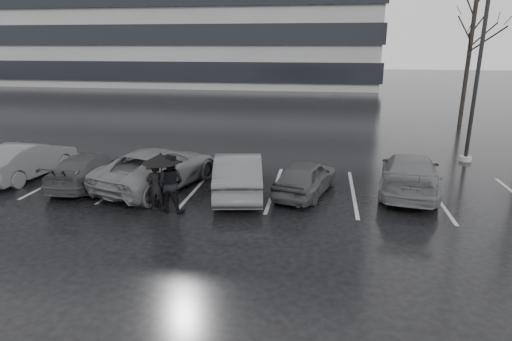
{
  "coord_description": "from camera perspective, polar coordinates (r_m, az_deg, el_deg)",
  "views": [
    {
      "loc": [
        2.23,
        -12.11,
        5.06
      ],
      "look_at": [
        0.16,
        1.0,
        1.1
      ],
      "focal_mm": 30.0,
      "sensor_mm": 36.0,
      "label": 1
    }
  ],
  "objects": [
    {
      "name": "umbrella",
      "position": [
        13.17,
        -12.59,
        1.6
      ],
      "size": [
        1.13,
        1.13,
        1.91
      ],
      "color": "black",
      "rests_on": "ground"
    },
    {
      "name": "lamp_post",
      "position": [
        20.75,
        27.65,
        12.8
      ],
      "size": [
        0.52,
        0.52,
        9.49
      ],
      "rotation": [
        0.0,
        0.0,
        0.01
      ],
      "color": "gray",
      "rests_on": "ground"
    },
    {
      "name": "pedestrian_left",
      "position": [
        13.58,
        -13.15,
        -2.17
      ],
      "size": [
        0.63,
        0.46,
        1.58
      ],
      "primitive_type": "imported",
      "rotation": [
        0.0,
        0.0,
        3.3
      ],
      "color": "black",
      "rests_on": "ground"
    },
    {
      "name": "car_east",
      "position": [
        15.89,
        19.79,
        -0.36
      ],
      "size": [
        2.71,
        5.02,
        1.38
      ],
      "primitive_type": "imported",
      "rotation": [
        0.0,
        0.0,
        2.97
      ],
      "color": "#454547",
      "rests_on": "ground"
    },
    {
      "name": "stall_stripes",
      "position": [
        15.76,
        -2.6,
        -2.13
      ],
      "size": [
        19.72,
        5.0,
        0.0
      ],
      "color": "#9F9FA2",
      "rests_on": "ground"
    },
    {
      "name": "pedestrian_right",
      "position": [
        13.42,
        -11.36,
        -1.69
      ],
      "size": [
        0.97,
        0.79,
        1.84
      ],
      "primitive_type": "imported",
      "rotation": [
        0.0,
        0.0,
        3.03
      ],
      "color": "black",
      "rests_on": "ground"
    },
    {
      "name": "car_west_d",
      "position": [
        18.89,
        -28.17,
        1.25
      ],
      "size": [
        1.89,
        4.35,
        1.39
      ],
      "primitive_type": "imported",
      "rotation": [
        0.0,
        0.0,
        3.04
      ],
      "color": "#303032",
      "rests_on": "ground"
    },
    {
      "name": "car_main",
      "position": [
        14.88,
        6.64,
        -0.92
      ],
      "size": [
        2.38,
        3.83,
        1.22
      ],
      "primitive_type": "imported",
      "rotation": [
        0.0,
        0.0,
        2.86
      ],
      "color": "black",
      "rests_on": "ground"
    },
    {
      "name": "tree_north",
      "position": [
        30.42,
        26.5,
        13.4
      ],
      "size": [
        0.26,
        0.26,
        8.5
      ],
      "primitive_type": "cylinder",
      "color": "black",
      "rests_on": "ground"
    },
    {
      "name": "car_west_b",
      "position": [
        15.93,
        -12.87,
        0.37
      ],
      "size": [
        3.85,
        5.65,
        1.44
      ],
      "primitive_type": "imported",
      "rotation": [
        0.0,
        0.0,
        2.83
      ],
      "color": "#454547",
      "rests_on": "ground"
    },
    {
      "name": "car_west_c",
      "position": [
        16.93,
        -21.32,
        0.15
      ],
      "size": [
        1.67,
        4.1,
        1.19
      ],
      "primitive_type": "imported",
      "rotation": [
        0.0,
        0.0,
        3.14
      ],
      "color": "black",
      "rests_on": "ground"
    },
    {
      "name": "car_west_a",
      "position": [
        14.79,
        -2.38,
        -0.41
      ],
      "size": [
        2.35,
        4.67,
        1.47
      ],
      "primitive_type": "imported",
      "rotation": [
        0.0,
        0.0,
        3.33
      ],
      "color": "#303032",
      "rests_on": "ground"
    },
    {
      "name": "ground",
      "position": [
        13.31,
        -1.35,
        -5.73
      ],
      "size": [
        160.0,
        160.0,
        0.0
      ],
      "primitive_type": "plane",
      "color": "black",
      "rests_on": "ground"
    }
  ]
}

